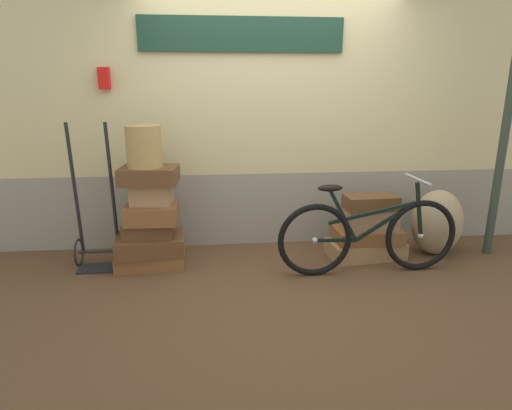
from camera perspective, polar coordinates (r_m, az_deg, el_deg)
ground at (r=4.05m, az=3.11°, el=-9.09°), size 8.52×5.20×0.06m
station_building at (r=4.52m, az=1.87°, el=13.11°), size 6.52×0.74×2.92m
suitcase_0 at (r=4.27m, az=-13.60°, el=-6.78°), size 0.65×0.46×0.13m
suitcase_1 at (r=4.20m, az=-13.72°, el=-4.99°), size 0.65×0.50×0.16m
suitcase_2 at (r=4.15m, az=-13.96°, el=-3.07°), size 0.45×0.30×0.14m
suitcase_3 at (r=4.08m, az=-13.54°, el=-1.15°), size 0.48×0.36×0.16m
suitcase_4 at (r=4.07m, az=-13.56°, el=1.44°), size 0.38×0.29×0.20m
suitcase_5 at (r=4.03m, az=-13.86°, el=3.83°), size 0.53×0.41×0.15m
suitcase_6 at (r=4.46m, az=14.14°, el=-5.60°), size 0.77×0.46×0.17m
suitcase_7 at (r=4.41m, az=14.40°, el=-3.79°), size 0.65×0.40×0.13m
suitcase_8 at (r=4.35m, az=14.70°, el=-1.72°), size 0.50×0.29×0.20m
suitcase_9 at (r=4.28m, az=14.84°, el=0.34°), size 0.51×0.29×0.13m
wicker_basket at (r=3.98m, az=-14.50°, el=7.45°), size 0.31×0.31×0.37m
luggage_trolley at (r=4.30m, az=-20.12°, el=-3.39°), size 0.41×0.35×1.34m
burlap_sack at (r=4.69m, az=22.68°, el=-2.12°), size 0.50×0.43×0.66m
bicycle at (r=4.01m, az=14.52°, el=-3.92°), size 1.65×0.46×0.87m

